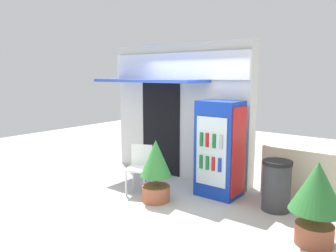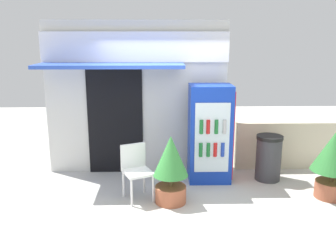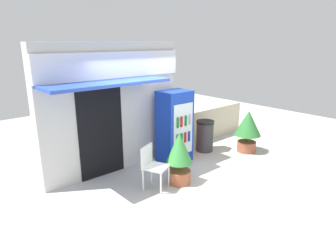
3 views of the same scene
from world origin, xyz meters
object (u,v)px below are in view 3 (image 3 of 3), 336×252
plastic_chair (152,164)px  potted_plant_near_shop (179,155)px  potted_plant_curbside (248,127)px  trash_bin (205,136)px  drink_cooler (175,127)px

plastic_chair → potted_plant_near_shop: potted_plant_near_shop is taller
potted_plant_curbside → plastic_chair: bearing=178.6°
plastic_chair → potted_plant_curbside: (3.15, -0.07, 0.16)m
potted_plant_curbside → trash_bin: (-0.79, 0.78, -0.26)m
trash_bin → plastic_chair: bearing=-163.2°
potted_plant_near_shop → trash_bin: size_ratio=1.31×
trash_bin → potted_plant_curbside: bearing=-44.6°
plastic_chair → trash_bin: 2.46m
drink_cooler → plastic_chair: (-1.28, -0.73, -0.35)m
potted_plant_curbside → potted_plant_near_shop: bearing=-177.4°
potted_plant_near_shop → trash_bin: bearing=26.6°
drink_cooler → potted_plant_curbside: bearing=-23.4°
drink_cooler → plastic_chair: size_ratio=1.98×
drink_cooler → potted_plant_near_shop: (-0.73, -0.93, -0.26)m
drink_cooler → trash_bin: size_ratio=2.10×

